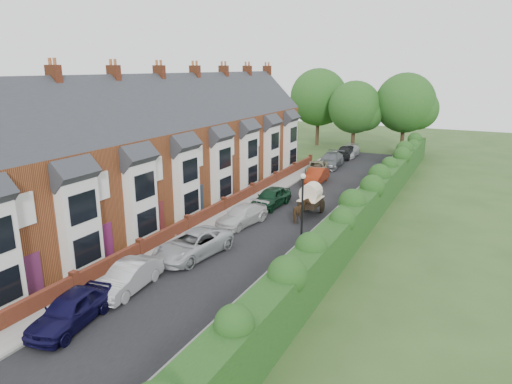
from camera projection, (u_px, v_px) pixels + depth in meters
ground at (217, 273)px, 25.13m from camera, size 140.00×140.00×0.00m
road at (286, 215)px, 34.84m from camera, size 6.00×58.00×0.02m
pavement_hedge_side at (338, 223)px, 33.08m from camera, size 2.20×58.00×0.12m
pavement_house_side at (241, 208)px, 36.48m from camera, size 1.70×58.00×0.12m
kerb_hedge_side at (324, 220)px, 33.53m from camera, size 0.18×58.00×0.13m
kerb_house_side at (250, 209)px, 36.13m from camera, size 0.18×58.00×0.13m
hedge at (364, 206)px, 31.90m from camera, size 2.10×58.00×2.85m
terrace_row at (165, 149)px, 37.21m from camera, size 9.05×40.50×11.50m
garden_wall_row at (224, 205)px, 35.93m from camera, size 0.35×40.35×1.10m
lamppost at (302, 205)px, 26.25m from camera, size 0.32×0.32×5.16m
tree_far_left at (357, 109)px, 59.38m from camera, size 7.14×6.80×9.29m
tree_far_right at (408, 104)px, 58.36m from camera, size 7.98×7.60×10.31m
tree_far_back at (321, 99)px, 64.27m from camera, size 8.40×8.00×10.82m
car_navy at (71, 310)px, 19.89m from camera, size 2.47×4.66×1.51m
car_silver_a at (128, 277)px, 23.05m from camera, size 1.90×4.45×1.43m
car_silver_b at (193, 244)px, 27.20m from camera, size 3.24×5.71×1.50m
car_white at (242, 215)px, 32.71m from camera, size 2.68×4.94×1.36m
car_green at (271, 197)px, 36.86m from camera, size 2.09×4.68×1.56m
car_red at (316, 176)px, 44.30m from camera, size 1.79×4.55×1.47m
car_beige at (317, 168)px, 48.30m from camera, size 3.05×4.96×1.28m
car_grey at (331, 160)px, 51.47m from camera, size 2.57×5.63×1.60m
car_black at (345, 152)px, 56.38m from camera, size 2.03×4.77×1.61m
horse at (301, 211)px, 33.26m from camera, size 0.92×1.93×1.61m
horse_cart at (311, 196)px, 34.89m from camera, size 1.54×3.41×2.46m
car_extra_far at (350, 151)px, 57.56m from camera, size 2.06×4.76×1.37m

